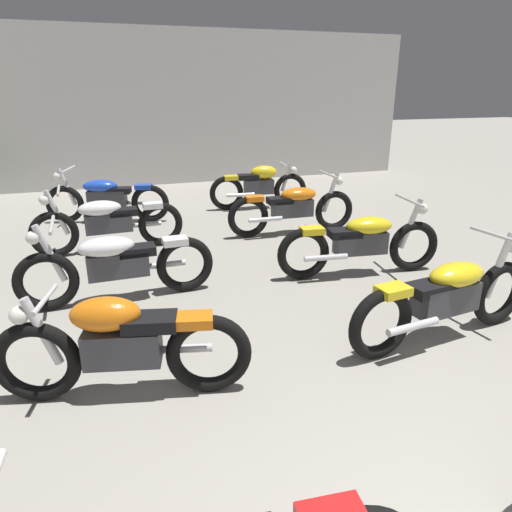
# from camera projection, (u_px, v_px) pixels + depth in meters

# --- Properties ---
(back_wall) EXTENTS (12.91, 0.24, 3.60)m
(back_wall) POSITION_uv_depth(u_px,v_px,m) (160.00, 109.00, 11.11)
(back_wall) COLOR #BCBAB7
(back_wall) RESTS_ON ground
(motorcycle_left_row_1) EXTENTS (1.94, 0.64, 0.88)m
(motorcycle_left_row_1) POSITION_uv_depth(u_px,v_px,m) (121.00, 344.00, 3.52)
(motorcycle_left_row_1) COLOR black
(motorcycle_left_row_1) RESTS_ON ground
(motorcycle_left_row_2) EXTENTS (2.17, 0.68, 0.97)m
(motorcycle_left_row_2) POSITION_uv_depth(u_px,v_px,m) (117.00, 263.00, 5.15)
(motorcycle_left_row_2) COLOR black
(motorcycle_left_row_2) RESTS_ON ground
(motorcycle_left_row_3) EXTENTS (2.17, 0.68, 0.97)m
(motorcycle_left_row_3) POSITION_uv_depth(u_px,v_px,m) (107.00, 221.00, 6.74)
(motorcycle_left_row_3) COLOR black
(motorcycle_left_row_3) RESTS_ON ground
(motorcycle_left_row_4) EXTENTS (2.12, 0.84, 0.97)m
(motorcycle_left_row_4) POSITION_uv_depth(u_px,v_px,m) (106.00, 197.00, 8.21)
(motorcycle_left_row_4) COLOR black
(motorcycle_left_row_4) RESTS_ON ground
(motorcycle_right_row_1) EXTENTS (2.17, 0.68, 0.97)m
(motorcycle_right_row_1) POSITION_uv_depth(u_px,v_px,m) (447.00, 296.00, 4.34)
(motorcycle_right_row_1) COLOR black
(motorcycle_right_row_1) RESTS_ON ground
(motorcycle_right_row_2) EXTENTS (2.17, 0.68, 0.97)m
(motorcycle_right_row_2) POSITION_uv_depth(u_px,v_px,m) (361.00, 241.00, 5.88)
(motorcycle_right_row_2) COLOR black
(motorcycle_right_row_2) RESTS_ON ground
(motorcycle_right_row_3) EXTENTS (2.17, 0.68, 0.97)m
(motorcycle_right_row_3) POSITION_uv_depth(u_px,v_px,m) (293.00, 207.00, 7.56)
(motorcycle_right_row_3) COLOR black
(motorcycle_right_row_3) RESTS_ON ground
(motorcycle_right_row_4) EXTENTS (1.97, 0.48, 0.88)m
(motorcycle_right_row_4) POSITION_uv_depth(u_px,v_px,m) (259.00, 185.00, 9.18)
(motorcycle_right_row_4) COLOR black
(motorcycle_right_row_4) RESTS_ON ground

